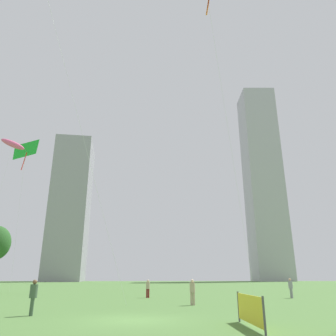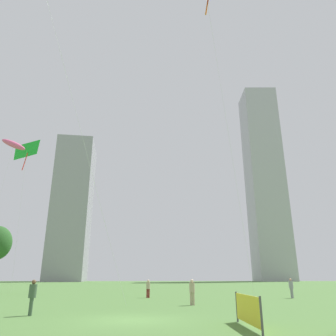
% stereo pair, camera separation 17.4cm
% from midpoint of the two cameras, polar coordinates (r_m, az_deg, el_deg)
% --- Properties ---
extents(ground, '(280.00, 280.00, 0.00)m').
position_cam_midpoint_polar(ground, '(16.18, -6.29, -25.19)').
color(ground, '#4C7538').
extents(person_standing_0, '(0.38, 0.38, 1.71)m').
position_cam_midpoint_polar(person_standing_0, '(18.99, -22.63, -19.99)').
color(person_standing_0, '#3F593F').
rests_on(person_standing_0, ground).
extents(person_standing_1, '(0.38, 0.38, 1.70)m').
position_cam_midpoint_polar(person_standing_1, '(24.00, 4.51, -20.74)').
color(person_standing_1, tan).
rests_on(person_standing_1, ground).
extents(person_standing_2, '(0.38, 0.38, 1.72)m').
position_cam_midpoint_polar(person_standing_2, '(33.63, 21.12, -19.00)').
color(person_standing_2, gray).
rests_on(person_standing_2, ground).
extents(person_standing_4, '(0.36, 0.36, 1.61)m').
position_cam_midpoint_polar(person_standing_4, '(32.29, -3.37, -20.32)').
color(person_standing_4, maroon).
rests_on(person_standing_4, ground).
extents(kite_flying_0, '(3.86, 2.35, 17.15)m').
position_cam_midpoint_polar(kite_flying_0, '(41.37, -25.56, 3.75)').
color(kite_flying_0, silver).
rests_on(kite_flying_0, ground).
extents(kite_flying_3, '(4.03, 6.26, 17.82)m').
position_cam_midpoint_polar(kite_flying_3, '(44.57, -23.67, 2.84)').
color(kite_flying_3, silver).
rests_on(kite_flying_3, ground).
extents(distant_highrise_0, '(15.84, 16.34, 91.67)m').
position_cam_midpoint_polar(distant_highrise_0, '(160.58, 16.76, -2.00)').
color(distant_highrise_0, '#A8A8AD').
rests_on(distant_highrise_0, ground).
extents(distant_highrise_1, '(17.92, 25.44, 61.16)m').
position_cam_midpoint_polar(distant_highrise_1, '(150.68, -16.52, -6.95)').
color(distant_highrise_1, '#939399').
rests_on(distant_highrise_1, ground).
extents(event_banner, '(0.10, 3.56, 1.23)m').
position_cam_midpoint_polar(event_banner, '(14.02, 14.27, -23.08)').
color(event_banner, '#4C4C4C').
rests_on(event_banner, ground).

